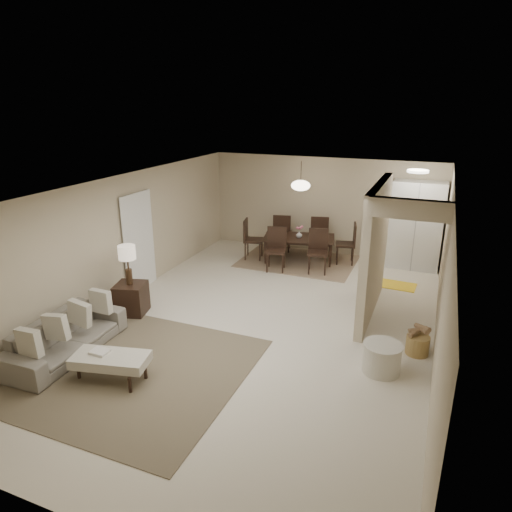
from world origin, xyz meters
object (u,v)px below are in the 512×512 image
at_px(pantry_cabinet, 416,226).
at_px(side_table, 131,299).
at_px(dining_table, 299,249).
at_px(ottoman_bench, 111,360).
at_px(round_pouf, 382,358).
at_px(sofa, 66,337).
at_px(wicker_basket, 417,345).

bearing_deg(pantry_cabinet, side_table, -135.57).
height_order(side_table, dining_table, dining_table).
bearing_deg(ottoman_bench, round_pouf, 12.04).
xyz_separation_m(pantry_cabinet, sofa, (-4.80, -6.27, -0.75)).
height_order(round_pouf, wicker_basket, round_pouf).
distance_m(pantry_cabinet, ottoman_bench, 7.57).
bearing_deg(round_pouf, ottoman_bench, -154.93).
relative_size(sofa, side_table, 3.50).
bearing_deg(pantry_cabinet, dining_table, -167.56).
height_order(wicker_basket, dining_table, dining_table).
height_order(sofa, dining_table, dining_table).
bearing_deg(sofa, pantry_cabinet, -39.70).
xyz_separation_m(ottoman_bench, side_table, (-1.07, 1.92, -0.01)).
xyz_separation_m(sofa, wicker_basket, (5.20, 2.12, -0.15)).
height_order(pantry_cabinet, ottoman_bench, pantry_cabinet).
xyz_separation_m(sofa, dining_table, (2.11, 5.68, 0.00)).
distance_m(pantry_cabinet, round_pouf, 4.95).
relative_size(side_table, round_pouf, 1.03).
bearing_deg(ottoman_bench, pantry_cabinet, 47.73).
relative_size(side_table, wicker_basket, 1.63).
bearing_deg(ottoman_bench, wicker_basket, 17.68).
bearing_deg(wicker_basket, pantry_cabinet, 95.51).
bearing_deg(side_table, pantry_cabinet, 44.43).
xyz_separation_m(pantry_cabinet, round_pouf, (-0.07, -4.88, -0.82)).
xyz_separation_m(pantry_cabinet, ottoman_bench, (-3.68, -6.57, -0.74)).
distance_m(pantry_cabinet, wicker_basket, 4.26).
xyz_separation_m(wicker_basket, dining_table, (-3.09, 3.56, 0.15)).
relative_size(sofa, round_pouf, 3.60).
height_order(pantry_cabinet, sofa, pantry_cabinet).
relative_size(pantry_cabinet, sofa, 1.01).
bearing_deg(sofa, round_pouf, -75.91).
bearing_deg(side_table, sofa, -91.77).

